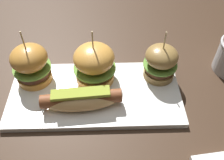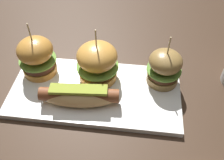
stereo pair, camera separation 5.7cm
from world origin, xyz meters
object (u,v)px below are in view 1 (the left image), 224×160
(slider_center, at_px, (94,64))
(slider_right, at_px, (161,62))
(platter_main, at_px, (95,94))
(slider_left, at_px, (31,64))
(hot_dog, at_px, (81,99))

(slider_center, xyz_separation_m, slider_right, (0.16, 0.01, -0.00))
(platter_main, distance_m, slider_left, 0.17)
(platter_main, xyz_separation_m, slider_right, (0.16, 0.05, 0.05))
(slider_center, bearing_deg, platter_main, -90.14)
(hot_dog, relative_size, slider_left, 1.24)
(hot_dog, height_order, slider_right, slider_right)
(hot_dog, distance_m, slider_right, 0.21)
(hot_dog, distance_m, slider_left, 0.15)
(platter_main, height_order, hot_dog, hot_dog)
(slider_right, bearing_deg, slider_left, -179.41)
(slider_right, bearing_deg, slider_center, -178.15)
(platter_main, distance_m, hot_dog, 0.06)
(slider_left, distance_m, slider_right, 0.31)
(slider_center, relative_size, slider_right, 1.06)
(platter_main, height_order, slider_left, slider_left)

